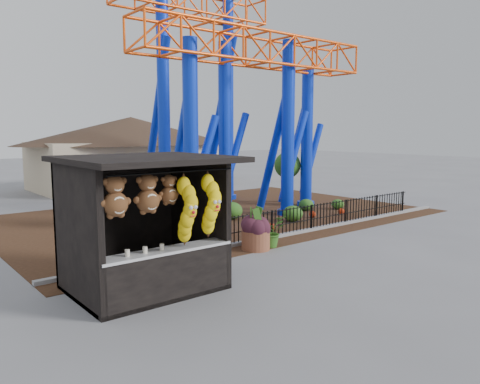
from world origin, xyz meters
TOP-DOWN VIEW (x-y plane):
  - ground at (0.00, 0.00)m, footprint 120.00×120.00m
  - mulch_bed at (4.00, 8.00)m, footprint 18.00×12.00m
  - curb at (4.00, 3.00)m, footprint 18.00×0.18m
  - prize_booth at (-3.03, 0.89)m, footprint 3.50×3.40m
  - picket_fence at (4.90, 3.00)m, footprint 12.20×0.06m
  - roller_coaster at (5.12, 8.23)m, footprint 11.00×6.37m
  - terracotta_planter at (1.42, 2.27)m, footprint 1.01×1.01m
  - planter_foliage at (1.42, 2.27)m, footprint 0.70×0.70m
  - potted_plant at (2.01, 2.23)m, footprint 0.99×0.89m
  - landscaping at (5.14, 5.65)m, footprint 8.66×3.29m
  - pavilion at (6.00, 20.00)m, footprint 15.00×15.00m

SIDE VIEW (x-z plane):
  - ground at x=0.00m, z-range 0.00..0.00m
  - mulch_bed at x=4.00m, z-range 0.00..0.02m
  - curb at x=4.00m, z-range 0.00..0.12m
  - terracotta_planter at x=1.42m, z-range 0.00..0.61m
  - landscaping at x=5.14m, z-range -0.04..0.69m
  - picket_fence at x=4.90m, z-range 0.00..1.00m
  - potted_plant at x=2.01m, z-range 0.00..1.01m
  - planter_foliage at x=1.42m, z-range 0.61..1.25m
  - prize_booth at x=-3.03m, z-range -0.02..3.10m
  - pavilion at x=6.00m, z-range 0.67..5.47m
  - roller_coaster at x=5.12m, z-range 1.03..11.85m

